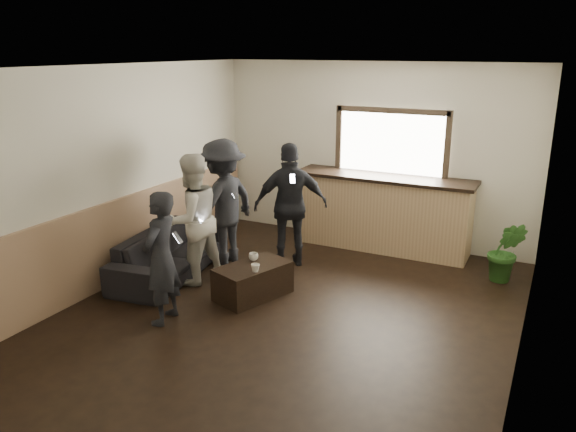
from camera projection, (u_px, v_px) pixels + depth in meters
The scene contains 12 objects.
ground at pixel (287, 314), 6.56m from camera, with size 5.00×6.00×0.01m, color black.
room_shell at pixel (230, 186), 6.45m from camera, with size 5.01×6.01×2.80m.
bar_counter at pixel (383, 208), 8.56m from camera, with size 2.70×0.68×2.13m.
sofa at pixel (170, 253), 7.67m from camera, with size 2.03×0.79×0.59m, color black.
coffee_table at pixel (253, 281), 6.98m from camera, with size 0.52×0.93×0.41m, color black.
cup_a at pixel (253, 257), 7.08m from camera, with size 0.12×0.12×0.09m, color silver.
cup_b at pixel (255, 268), 6.72m from camera, with size 0.11×0.11×0.10m, color silver.
potted_plant at pixel (506, 251), 7.37m from camera, with size 0.46×0.37×0.84m, color #2D6623.
person_a at pixel (161, 258), 6.20m from camera, with size 0.49×0.60×1.52m.
person_b at pixel (192, 219), 7.25m from camera, with size 0.91×1.02×1.72m.
person_c at pixel (223, 203), 7.87m from camera, with size 0.86×1.26×1.80m.
person_d at pixel (291, 205), 7.83m from camera, with size 1.10×0.91×1.76m.
Camera 1 is at (2.65, -5.32, 3.00)m, focal length 35.00 mm.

